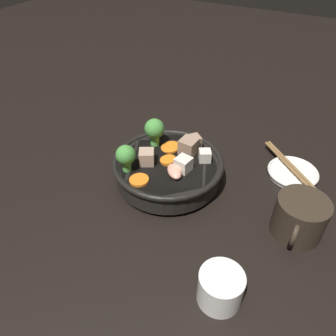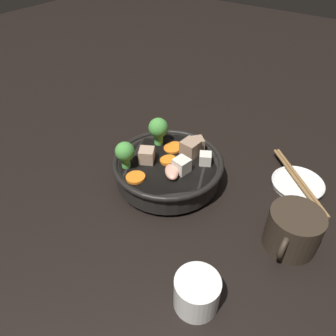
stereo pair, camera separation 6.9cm
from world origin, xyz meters
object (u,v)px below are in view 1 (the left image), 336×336
Objects in this scene: side_saucer at (293,173)px; dark_mug at (299,217)px; chopsticks_pair at (294,169)px; tea_cup at (220,287)px; stirfry_bowl at (167,166)px.

dark_mug is at bearing 13.45° from side_saucer.
chopsticks_pair is at bearing -166.55° from dark_mug.
tea_cup is at bearing -6.02° from chopsticks_pair.
side_saucer is 0.66× the size of chopsticks_pair.
tea_cup is at bearing 44.62° from stirfry_bowl.
side_saucer is (-0.15, 0.24, -0.03)m from stirfry_bowl.
dark_mug is at bearing 158.29° from tea_cup.
stirfry_bowl is at bearing -135.38° from tea_cup.
tea_cup is 0.41× the size of chopsticks_pair.
tea_cup is 0.35m from chopsticks_pair.
chopsticks_pair is (-0.15, 0.24, -0.02)m from stirfry_bowl.
dark_mug is at bearing 87.30° from stirfry_bowl.
chopsticks_pair is (-0.35, 0.04, -0.01)m from tea_cup.
side_saucer is 0.35m from tea_cup.
dark_mug reaches higher than chopsticks_pair.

